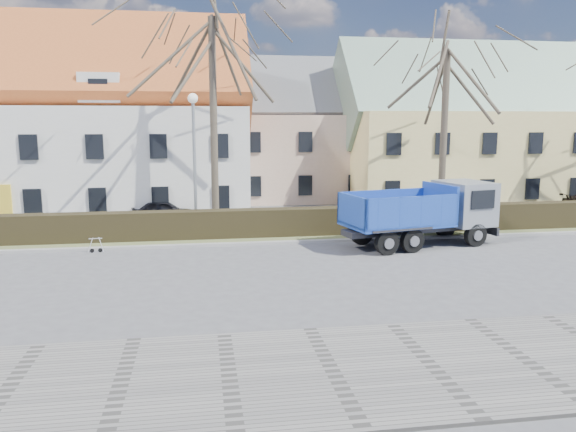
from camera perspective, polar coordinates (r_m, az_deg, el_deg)
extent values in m
plane|color=#4E4E51|center=(20.56, -1.01, -5.63)|extent=(120.00, 120.00, 0.00)
cube|color=slate|center=(12.67, 4.49, -15.45)|extent=(80.00, 5.00, 0.08)
cube|color=gray|center=(24.98, -2.47, -2.76)|extent=(80.00, 0.30, 0.12)
cube|color=#545E34|center=(26.54, -2.86, -2.05)|extent=(80.00, 3.00, 0.10)
cube|color=black|center=(26.23, -2.82, -0.85)|extent=(60.00, 0.90, 1.30)
imported|color=black|center=(31.24, -12.37, 0.53)|extent=(3.59, 1.56, 1.20)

